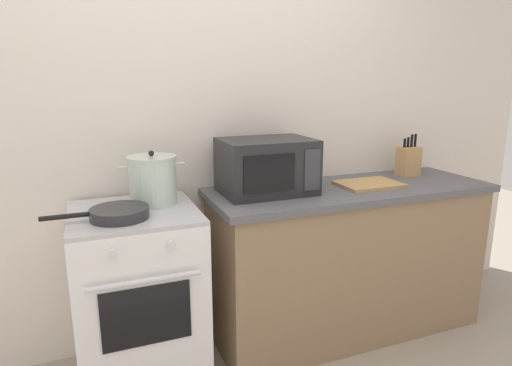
% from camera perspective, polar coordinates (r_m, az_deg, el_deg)
% --- Properties ---
extents(back_wall, '(4.40, 0.10, 2.50)m').
position_cam_1_polar(back_wall, '(2.61, -2.76, 7.13)').
color(back_wall, silver).
rests_on(back_wall, ground_plane).
extents(lower_cabinet_right, '(1.64, 0.56, 0.88)m').
position_cam_1_polar(lower_cabinet_right, '(2.78, 11.87, -10.13)').
color(lower_cabinet_right, '#8C7051').
rests_on(lower_cabinet_right, ground_plane).
extents(countertop_right, '(1.70, 0.60, 0.04)m').
position_cam_1_polar(countertop_right, '(2.63, 12.35, -0.89)').
color(countertop_right, '#59595E').
rests_on(countertop_right, lower_cabinet_right).
extents(stove, '(0.60, 0.64, 0.92)m').
position_cam_1_polar(stove, '(2.35, -15.06, -14.26)').
color(stove, white).
rests_on(stove, ground_plane).
extents(stock_pot, '(0.33, 0.24, 0.27)m').
position_cam_1_polar(stock_pot, '(2.25, -13.37, 0.40)').
color(stock_pot, silver).
rests_on(stock_pot, stove).
extents(frying_pan, '(0.46, 0.26, 0.05)m').
position_cam_1_polar(frying_pan, '(2.07, -17.59, -3.77)').
color(frying_pan, '#28282B').
rests_on(frying_pan, stove).
extents(microwave, '(0.50, 0.37, 0.30)m').
position_cam_1_polar(microwave, '(2.40, 1.39, 2.22)').
color(microwave, '#232326').
rests_on(microwave, countertop_right).
extents(cutting_board, '(0.36, 0.26, 0.02)m').
position_cam_1_polar(cutting_board, '(2.67, 14.55, -0.14)').
color(cutting_board, tan).
rests_on(cutting_board, countertop_right).
extents(knife_block, '(0.13, 0.10, 0.27)m').
position_cam_1_polar(knife_block, '(3.00, 19.33, 2.75)').
color(knife_block, tan).
rests_on(knife_block, countertop_right).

